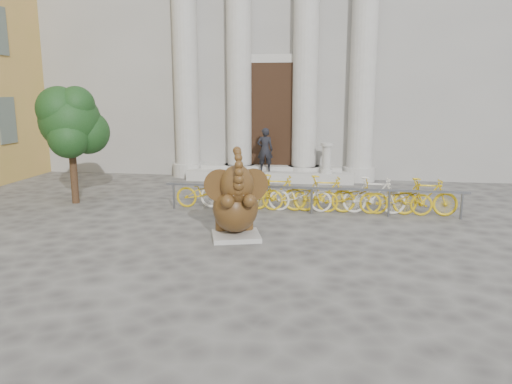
# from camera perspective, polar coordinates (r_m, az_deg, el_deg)

# --- Properties ---
(ground) EXTENTS (80.00, 80.00, 0.00)m
(ground) POSITION_cam_1_polar(r_m,az_deg,el_deg) (9.32, -5.68, -8.87)
(ground) COLOR #474442
(ground) RESTS_ON ground
(classical_building) EXTENTS (22.00, 10.70, 12.00)m
(classical_building) POSITION_cam_1_polar(r_m,az_deg,el_deg) (23.64, 3.44, 18.25)
(classical_building) COLOR gray
(classical_building) RESTS_ON ground
(entrance_steps) EXTENTS (6.00, 1.20, 0.36)m
(entrance_steps) POSITION_cam_1_polar(r_m,az_deg,el_deg) (18.24, 1.61, 1.93)
(entrance_steps) COLOR #A8A59E
(entrance_steps) RESTS_ON ground
(elephant_statue) EXTENTS (1.37, 1.64, 2.08)m
(elephant_statue) POSITION_cam_1_polar(r_m,az_deg,el_deg) (10.95, -2.31, -1.55)
(elephant_statue) COLOR #A8A59E
(elephant_statue) RESTS_ON ground
(bike_rack) EXTENTS (8.00, 0.53, 1.00)m
(bike_rack) POSITION_cam_1_polar(r_m,az_deg,el_deg) (13.54, 6.38, -0.17)
(bike_rack) COLOR slate
(bike_rack) RESTS_ON ground
(tree) EXTENTS (1.93, 1.76, 3.35)m
(tree) POSITION_cam_1_polar(r_m,az_deg,el_deg) (15.16, -20.41, 7.45)
(tree) COLOR #332114
(tree) RESTS_ON ground
(pedestrian) EXTENTS (0.62, 0.46, 1.56)m
(pedestrian) POSITION_cam_1_polar(r_m,az_deg,el_deg) (17.90, 1.03, 4.86)
(pedestrian) COLOR black
(pedestrian) RESTS_ON entrance_steps
(balustrade_post) EXTENTS (0.44, 0.44, 1.07)m
(balustrade_post) POSITION_cam_1_polar(r_m,az_deg,el_deg) (17.71, 8.07, 3.73)
(balustrade_post) COLOR #A8A59E
(balustrade_post) RESTS_ON entrance_steps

